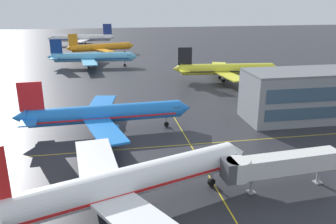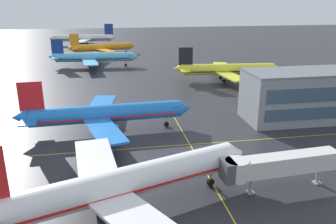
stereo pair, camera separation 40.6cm
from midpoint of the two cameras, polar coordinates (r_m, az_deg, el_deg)
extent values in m
cylinder|color=white|center=(46.14, -7.25, -11.46)|extent=(33.50, 14.66, 4.04)
cone|color=white|center=(54.63, 11.04, -6.68)|extent=(3.88, 4.63, 3.96)
cube|color=white|center=(53.74, -11.91, -7.94)|extent=(7.31, 16.46, 0.42)
cylinder|color=#4C4C51|center=(42.99, -3.99, -17.02)|extent=(4.13, 3.26, 2.23)
cylinder|color=#4C4C51|center=(51.73, -9.26, -10.60)|extent=(4.13, 3.26, 2.23)
cube|color=#385166|center=(52.96, 9.03, -6.70)|extent=(3.00, 4.13, 0.74)
cube|color=red|center=(46.39, -7.23, -12.00)|extent=(30.94, 13.83, 0.38)
cylinder|color=#99999E|center=(53.24, 7.01, -10.30)|extent=(0.30, 0.30, 1.75)
cylinder|color=black|center=(53.81, 6.96, -11.40)|extent=(1.26, 0.83, 1.17)
cylinder|color=#99999E|center=(44.72, -8.37, -16.53)|extent=(0.30, 0.30, 1.75)
cylinder|color=black|center=(45.40, -8.30, -17.74)|extent=(1.26, 0.83, 1.17)
cylinder|color=#99999E|center=(49.13, -10.72, -13.17)|extent=(0.30, 0.30, 1.75)
cylinder|color=black|center=(49.75, -10.64, -14.31)|extent=(1.26, 0.83, 1.17)
cylinder|color=blue|center=(73.64, -10.14, -0.22)|extent=(31.44, 5.19, 3.72)
cone|color=blue|center=(76.16, 2.66, 0.69)|extent=(2.71, 3.76, 3.64)
cone|color=blue|center=(74.88, -23.40, -0.87)|extent=(3.29, 3.68, 3.53)
cube|color=red|center=(73.25, -21.87, 2.37)|extent=(4.71, 0.57, 5.87)
cube|color=blue|center=(71.77, -22.18, -1.51)|extent=(3.37, 5.23, 0.23)
cube|color=blue|center=(77.27, -21.56, -0.06)|extent=(3.37, 5.23, 0.23)
cube|color=blue|center=(65.99, -10.54, -3.02)|extent=(8.65, 15.48, 0.39)
cube|color=blue|center=(81.71, -11.13, 1.17)|extent=(7.39, 15.30, 0.39)
cylinder|color=blue|center=(69.49, -9.65, -2.97)|extent=(3.42, 2.21, 2.05)
cylinder|color=blue|center=(79.06, -10.13, -0.33)|extent=(3.42, 2.21, 2.05)
cube|color=#385166|center=(75.45, 1.02, 0.96)|extent=(1.92, 3.50, 0.68)
cube|color=red|center=(73.79, -10.12, -0.56)|extent=(28.94, 5.11, 0.35)
cylinder|color=#99999E|center=(75.97, -0.43, -1.25)|extent=(0.27, 0.27, 1.61)
cylinder|color=black|center=(76.34, -0.43, -2.01)|extent=(1.10, 0.49, 1.08)
cylinder|color=#99999E|center=(72.00, -11.47, -2.77)|extent=(0.27, 0.27, 1.61)
cylinder|color=black|center=(72.39, -11.42, -3.56)|extent=(1.10, 0.49, 1.08)
cylinder|color=#99999E|center=(76.78, -11.60, -1.42)|extent=(0.27, 0.27, 1.61)
cylinder|color=black|center=(77.14, -11.55, -2.18)|extent=(1.10, 0.49, 1.08)
cylinder|color=yellow|center=(119.44, 9.67, 6.99)|extent=(31.25, 6.69, 3.69)
cone|color=yellow|center=(124.61, 17.23, 6.90)|extent=(2.86, 3.84, 3.61)
cone|color=yellow|center=(116.38, 1.44, 7.14)|extent=(3.43, 3.79, 3.50)
cube|color=black|center=(115.92, 2.71, 9.18)|extent=(4.67, 0.80, 5.82)
cube|color=yellow|center=(113.78, 2.62, 6.86)|extent=(3.58, 5.32, 0.23)
cube|color=yellow|center=(119.44, 2.27, 7.43)|extent=(3.58, 5.32, 0.23)
cube|color=yellow|center=(111.51, 10.18, 5.84)|extent=(6.64, 15.02, 0.39)
cube|color=yellow|center=(127.19, 8.34, 7.48)|extent=(9.20, 15.39, 0.39)
cylinder|color=black|center=(115.10, 10.32, 5.58)|extent=(3.48, 2.35, 2.04)
cylinder|color=black|center=(124.65, 9.16, 6.63)|extent=(3.48, 2.35, 2.04)
cube|color=#385166|center=(123.70, 16.28, 7.16)|extent=(2.07, 3.54, 0.68)
cube|color=black|center=(119.53, 9.66, 6.77)|extent=(28.78, 6.49, 0.35)
cylinder|color=#99999E|center=(123.60, 15.32, 5.85)|extent=(0.27, 0.27, 1.60)
cylinder|color=black|center=(123.83, 15.28, 5.37)|extent=(1.10, 0.54, 1.07)
cylinder|color=#99999E|center=(117.08, 8.98, 5.60)|extent=(0.27, 0.27, 1.60)
cylinder|color=black|center=(117.32, 8.95, 5.10)|extent=(1.10, 0.54, 1.07)
cylinder|color=#99999E|center=(121.87, 8.44, 6.14)|extent=(0.27, 0.27, 1.60)
cylinder|color=black|center=(122.10, 8.41, 5.65)|extent=(1.10, 0.54, 1.07)
cylinder|color=#5BB7E5|center=(145.06, -12.26, 8.82)|extent=(30.89, 5.94, 3.65)
cone|color=#5BB7E5|center=(144.19, -5.61, 9.10)|extent=(2.76, 3.75, 3.57)
cone|color=#5BB7E5|center=(147.80, -18.85, 8.59)|extent=(3.32, 3.68, 3.46)
cube|color=navy|center=(146.68, -18.06, 10.23)|extent=(4.62, 0.69, 5.76)
cube|color=#5BB7E5|center=(144.59, -18.31, 8.44)|extent=(3.44, 5.21, 0.23)
cube|color=#5BB7E5|center=(150.15, -17.87, 8.83)|extent=(3.44, 5.21, 0.23)
cube|color=#5BB7E5|center=(137.28, -12.99, 8.00)|extent=(6.87, 14.93, 0.38)
cube|color=#5BB7E5|center=(153.26, -12.30, 9.10)|extent=(8.83, 15.21, 0.38)
cylinder|color=#5BB7E5|center=(140.46, -12.33, 7.76)|extent=(3.40, 2.25, 2.01)
cylinder|color=#5BB7E5|center=(150.23, -11.94, 8.46)|extent=(3.40, 2.25, 2.01)
cube|color=#385166|center=(144.11, -6.51, 9.27)|extent=(1.97, 3.47, 0.67)
cube|color=navy|center=(145.13, -12.24, 8.65)|extent=(28.44, 5.79, 0.35)
cylinder|color=#99999E|center=(144.62, -7.23, 8.12)|extent=(0.27, 0.27, 1.58)
cylinder|color=black|center=(144.82, -7.22, 7.71)|extent=(1.08, 0.51, 1.06)
cylinder|color=#99999E|center=(143.24, -13.06, 7.69)|extent=(0.27, 0.27, 1.58)
cylinder|color=black|center=(143.43, -13.03, 7.28)|extent=(1.08, 0.51, 1.06)
cylinder|color=#99999E|center=(148.11, -12.84, 8.05)|extent=(0.27, 0.27, 1.58)
cylinder|color=black|center=(148.30, -12.81, 7.65)|extent=(1.08, 0.51, 1.06)
cylinder|color=orange|center=(175.80, -10.96, 10.47)|extent=(28.81, 10.83, 3.43)
cone|color=orange|center=(180.29, -6.07, 10.89)|extent=(3.14, 3.86, 3.36)
cone|color=orange|center=(172.52, -16.15, 10.06)|extent=(3.64, 3.90, 3.26)
cube|color=orange|center=(172.43, -15.48, 11.41)|extent=(4.27, 1.44, 5.42)
cube|color=orange|center=(170.18, -15.35, 10.02)|extent=(4.01, 5.29, 0.22)
cube|color=orange|center=(175.48, -15.68, 10.23)|extent=(4.01, 5.29, 0.22)
cube|color=orange|center=(168.29, -10.57, 9.96)|extent=(10.35, 14.21, 0.36)
cube|color=orange|center=(183.04, -11.85, 10.55)|extent=(5.42, 13.78, 0.36)
cylinder|color=#333338|center=(171.58, -10.46, 9.72)|extent=(3.46, 2.63, 1.90)
cylinder|color=#333338|center=(180.59, -11.26, 10.10)|extent=(3.46, 2.63, 1.90)
cube|color=#385166|center=(179.56, -6.71, 10.99)|extent=(2.39, 3.47, 0.63)
cube|color=orange|center=(175.86, -10.95, 10.33)|extent=(26.59, 10.26, 0.33)
cylinder|color=#99999E|center=(179.36, -7.23, 10.09)|extent=(0.25, 0.25, 1.49)
cylinder|color=black|center=(179.51, -7.22, 9.78)|extent=(1.07, 0.65, 0.99)
cylinder|color=#99999E|center=(173.42, -11.29, 9.60)|extent=(0.25, 0.25, 1.49)
cylinder|color=black|center=(173.57, -11.27, 9.27)|extent=(1.07, 0.65, 0.99)
cylinder|color=#99999E|center=(177.93, -11.68, 9.79)|extent=(0.25, 0.25, 1.49)
cylinder|color=black|center=(178.08, -11.66, 9.48)|extent=(1.07, 0.65, 0.99)
cylinder|color=white|center=(213.10, -14.19, 11.75)|extent=(33.21, 5.91, 3.92)
cone|color=white|center=(216.06, -18.98, 11.40)|extent=(2.91, 4.00, 3.84)
cone|color=white|center=(211.55, -9.21, 12.13)|extent=(3.52, 3.92, 3.73)
cube|color=navy|center=(211.24, -10.02, 13.29)|extent=(4.97, 0.67, 6.19)
cube|color=white|center=(214.72, -9.78, 12.19)|extent=(3.62, 5.56, 0.25)
cube|color=white|center=(208.57, -9.85, 12.01)|extent=(3.62, 5.56, 0.25)
cube|color=white|center=(221.70, -13.64, 11.87)|extent=(7.61, 16.11, 0.41)
cube|color=white|center=(204.39, -14.18, 11.30)|extent=(9.30, 16.36, 0.41)
cylinder|color=navy|center=(218.63, -14.04, 11.40)|extent=(3.63, 2.38, 2.17)
cylinder|color=navy|center=(208.06, -14.39, 11.03)|extent=(3.63, 2.38, 2.17)
cube|color=#385166|center=(215.52, -18.37, 11.60)|extent=(2.07, 3.71, 0.72)
cube|color=navy|center=(213.15, -14.18, 11.62)|extent=(30.57, 5.79, 0.37)
cylinder|color=#99999E|center=(215.47, -17.74, 10.83)|extent=(0.29, 0.29, 1.70)
cylinder|color=black|center=(215.61, -17.71, 10.53)|extent=(1.16, 0.53, 1.14)
cylinder|color=#99999E|center=(215.78, -13.50, 11.20)|extent=(0.29, 0.29, 1.70)
cylinder|color=black|center=(215.92, -13.48, 10.90)|extent=(1.16, 0.53, 1.14)
cylinder|color=#99999E|center=(210.49, -13.66, 11.01)|extent=(0.29, 0.29, 1.70)
cylinder|color=black|center=(210.63, -13.64, 10.71)|extent=(1.16, 0.53, 1.14)
cube|color=yellow|center=(67.56, 3.50, -5.35)|extent=(149.41, 0.20, 0.01)
cube|color=yellow|center=(52.95, 7.95, -12.71)|extent=(0.20, 75.34, 0.01)
cube|color=silver|center=(54.12, 18.98, -7.95)|extent=(16.25, 3.95, 2.70)
cylinder|color=silver|center=(50.36, 11.19, -9.29)|extent=(3.38, 3.38, 2.97)
cube|color=#47474C|center=(49.85, 9.83, -9.51)|extent=(1.83, 3.09, 2.97)
cylinder|color=#99999E|center=(52.34, 13.48, -10.88)|extent=(0.56, 0.56, 4.10)
cube|color=#99999E|center=(53.31, 13.32, -12.71)|extent=(1.18, 1.18, 0.20)
cylinder|color=#99999E|center=(58.15, 23.47, -8.88)|extent=(0.56, 0.56, 4.10)
cube|color=#99999E|center=(59.02, 23.23, -10.57)|extent=(1.18, 1.18, 0.20)
camera|label=1|loc=(0.20, -90.16, -0.05)|focal=36.97mm
camera|label=2|loc=(0.20, 89.84, 0.05)|focal=36.97mm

